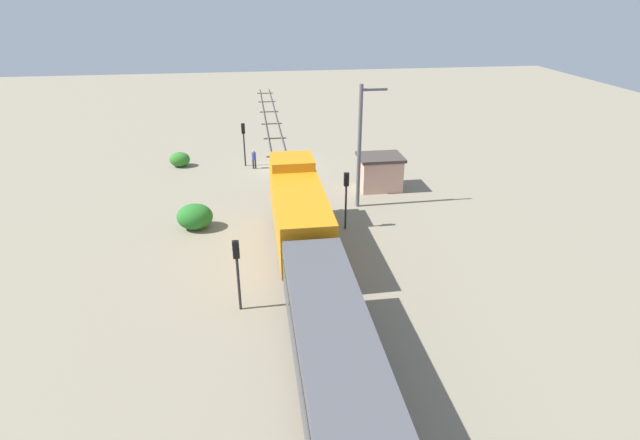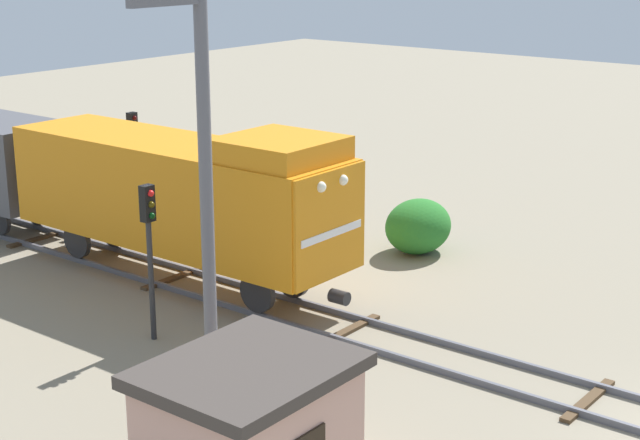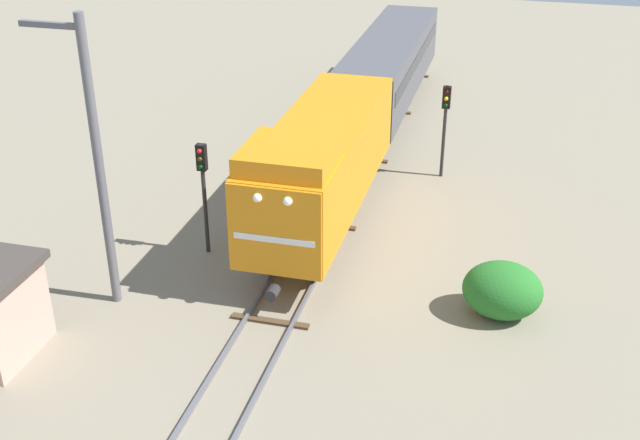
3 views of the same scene
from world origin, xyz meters
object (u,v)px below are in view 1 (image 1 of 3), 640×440
at_px(locomotive, 298,207).
at_px(relay_hut, 380,172).
at_px(passenger_car_leading, 335,358).
at_px(traffic_signal_near, 244,137).
at_px(catenary_mast, 360,145).
at_px(worker_near_track, 254,158).
at_px(traffic_signal_mid, 346,190).
at_px(traffic_signal_far, 237,262).

xyz_separation_m(locomotive, relay_hut, (-7.50, -9.32, -1.38)).
distance_m(passenger_car_leading, traffic_signal_near, 30.02).
bearing_deg(catenary_mast, passenger_car_leading, 75.32).
bearing_deg(worker_near_track, locomotive, -60.32).
bearing_deg(catenary_mast, traffic_signal_mid, 65.25).
distance_m(traffic_signal_near, relay_hut, 12.97).
bearing_deg(locomotive, traffic_signal_mid, -145.04).
bearing_deg(relay_hut, traffic_signal_mid, 59.43).
bearing_deg(traffic_signal_mid, traffic_signal_near, -64.98).
bearing_deg(locomotive, traffic_signal_near, -79.04).
xyz_separation_m(traffic_signal_mid, relay_hut, (-4.10, -6.94, -1.38)).
xyz_separation_m(traffic_signal_mid, catenary_mast, (-1.66, -3.59, 1.95)).
distance_m(locomotive, traffic_signal_mid, 4.15).
distance_m(traffic_signal_mid, traffic_signal_far, 10.98).
bearing_deg(passenger_car_leading, worker_near_track, -85.26).
xyz_separation_m(locomotive, traffic_signal_far, (3.60, 6.08, -0.07)).
height_order(passenger_car_leading, traffic_signal_near, traffic_signal_near).
xyz_separation_m(locomotive, traffic_signal_mid, (-3.40, -2.38, -0.00)).
relative_size(traffic_signal_far, catenary_mast, 0.43).
bearing_deg(passenger_car_leading, catenary_mast, -104.68).
distance_m(locomotive, relay_hut, 12.04).
height_order(traffic_signal_near, relay_hut, traffic_signal_near).
bearing_deg(relay_hut, catenary_mast, 53.87).
bearing_deg(passenger_car_leading, locomotive, -90.00).
distance_m(traffic_signal_far, relay_hut, 19.03).
bearing_deg(traffic_signal_mid, relay_hut, -120.57).
distance_m(passenger_car_leading, worker_near_track, 29.11).
bearing_deg(locomotive, relay_hut, -128.83).
distance_m(traffic_signal_mid, catenary_mast, 4.41).
bearing_deg(relay_hut, passenger_car_leading, 71.68).
bearing_deg(catenary_mast, traffic_signal_near, -51.96).
bearing_deg(traffic_signal_mid, traffic_signal_far, 50.39).
relative_size(traffic_signal_near, relay_hut, 1.12).
bearing_deg(catenary_mast, traffic_signal_far, 54.31).
bearing_deg(passenger_car_leading, traffic_signal_mid, -102.21).
bearing_deg(relay_hut, traffic_signal_near, -33.94).
bearing_deg(catenary_mast, relay_hut, -126.13).
height_order(passenger_car_leading, relay_hut, passenger_car_leading).
bearing_deg(traffic_signal_near, locomotive, 100.96).
xyz_separation_m(traffic_signal_near, traffic_signal_mid, (-6.60, 14.14, 0.03)).
height_order(traffic_signal_near, traffic_signal_far, traffic_signal_near).
xyz_separation_m(worker_near_track, relay_hut, (-9.90, 6.32, 0.40)).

